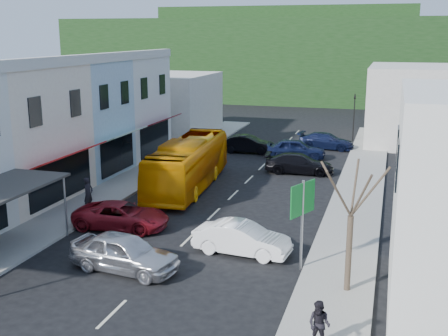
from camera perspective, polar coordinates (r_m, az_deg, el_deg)
ground at (r=27.93m, az=-3.59°, el=-7.16°), size 120.00×120.00×0.00m
sidewalk_left at (r=39.53m, az=-8.77°, el=-0.97°), size 3.00×52.00×0.15m
sidewalk_right at (r=35.87m, az=13.45°, el=-2.68°), size 3.00×52.00×0.15m
shopfront_row at (r=37.06m, az=-19.34°, el=3.66°), size 8.25×30.00×8.00m
distant_block_left at (r=56.08m, az=-5.58°, el=6.43°), size 8.00×10.00×6.00m
distant_block_right at (r=54.87m, az=18.67°, el=6.16°), size 8.00×12.00×7.00m
hillside at (r=90.25m, az=10.20°, el=11.32°), size 80.00×26.00×14.00m
bus at (r=36.49m, az=-3.64°, el=0.34°), size 3.44×11.77×3.10m
car_silver at (r=24.42m, az=-10.08°, el=-8.70°), size 4.60×2.38×1.40m
car_white at (r=25.81m, az=1.84°, el=-7.25°), size 4.55×2.22×1.40m
car_red at (r=29.54m, az=-10.37°, el=-4.75°), size 4.72×2.20×1.40m
car_black_near at (r=40.80m, az=7.66°, el=0.43°), size 4.59×2.07×1.40m
car_navy_mid at (r=45.54m, az=7.31°, el=1.81°), size 4.60×2.38×1.40m
car_black_far at (r=47.48m, az=2.45°, el=2.39°), size 4.43×1.89×1.40m
car_navy_far at (r=49.92m, az=10.34°, el=2.73°), size 4.67×2.32×1.40m
pedestrian_left at (r=32.37m, az=-13.60°, el=-2.74°), size 0.46×0.64×1.70m
pedestrian_right at (r=18.52m, az=9.66°, el=-15.22°), size 0.80×0.63×1.70m
direction_sign at (r=23.91m, az=7.92°, el=-5.84°), size 1.50×1.92×3.95m
street_tree at (r=21.73m, az=12.76°, el=-4.78°), size 2.07×2.07×6.31m
traffic_signal at (r=53.86m, az=13.06°, el=5.01°), size 1.12×1.22×4.43m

